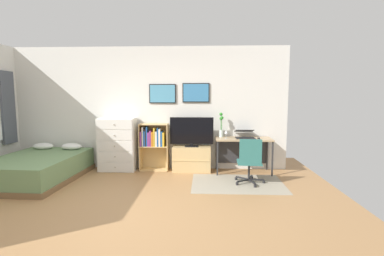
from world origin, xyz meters
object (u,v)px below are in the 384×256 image
(bed, at_px, (37,168))
(computer_mouse, at_px, (259,138))
(television, at_px, (192,132))
(bookshelf, at_px, (154,142))
(bamboo_vase, at_px, (221,126))
(laptop, at_px, (245,135))
(office_chair, at_px, (250,160))
(wine_glass, at_px, (226,132))
(tv_stand, at_px, (192,159))
(desk, at_px, (243,144))
(dresser, at_px, (118,144))

(bed, bearing_deg, computer_mouse, 10.48)
(television, relative_size, computer_mouse, 8.96)
(bed, distance_m, computer_mouse, 4.44)
(bookshelf, xyz_separation_m, bamboo_vase, (1.47, 0.03, 0.36))
(laptop, bearing_deg, bookshelf, 176.94)
(office_chair, relative_size, laptop, 1.95)
(wine_glass, bearing_deg, office_chair, -63.77)
(tv_stand, distance_m, laptop, 1.25)
(bed, xyz_separation_m, television, (2.96, 0.79, 0.62))
(bed, distance_m, desk, 4.16)
(office_chair, bearing_deg, television, 144.54)
(television, height_order, bamboo_vase, bamboo_vase)
(bookshelf, distance_m, wine_glass, 1.59)
(office_chair, bearing_deg, tv_stand, 143.84)
(dresser, relative_size, television, 1.24)
(dresser, xyz_separation_m, tv_stand, (1.62, 0.02, -0.31))
(bookshelf, xyz_separation_m, desk, (1.94, -0.05, -0.02))
(television, distance_m, office_chair, 1.47)
(desk, bearing_deg, television, -179.04)
(bookshelf, distance_m, office_chair, 2.17)
(bed, height_order, television, television)
(television, bearing_deg, computer_mouse, -5.27)
(desk, distance_m, wine_glass, 0.48)
(laptop, distance_m, wine_glass, 0.43)
(bed, xyz_separation_m, office_chair, (4.07, -0.09, 0.22))
(television, relative_size, laptop, 2.11)
(television, bearing_deg, tv_stand, 90.00)
(laptop, bearing_deg, bed, -170.47)
(bookshelf, relative_size, bamboo_vase, 1.93)
(bookshelf, relative_size, laptop, 2.33)
(bed, bearing_deg, bookshelf, 23.81)
(bookshelf, relative_size, office_chair, 1.19)
(bamboo_vase, bearing_deg, bed, -166.13)
(computer_mouse, height_order, bamboo_vase, bamboo_vase)
(wine_glass, bearing_deg, tv_stand, 170.22)
(desk, height_order, wine_glass, wine_glass)
(television, distance_m, laptop, 1.13)
(bed, distance_m, bookshelf, 2.32)
(wine_glass, bearing_deg, television, 171.94)
(computer_mouse, xyz_separation_m, bamboo_vase, (-0.76, 0.23, 0.22))
(bookshelf, xyz_separation_m, tv_stand, (0.84, -0.04, -0.35))
(bookshelf, bearing_deg, computer_mouse, -4.99)
(bookshelf, relative_size, desk, 0.88)
(dresser, xyz_separation_m, computer_mouse, (3.02, -0.14, 0.18))
(tv_stand, height_order, computer_mouse, computer_mouse)
(television, height_order, computer_mouse, television)
(computer_mouse, bearing_deg, bamboo_vase, 163.45)
(desk, height_order, laptop, laptop)
(tv_stand, bearing_deg, desk, -0.21)
(laptop, height_order, wine_glass, wine_glass)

